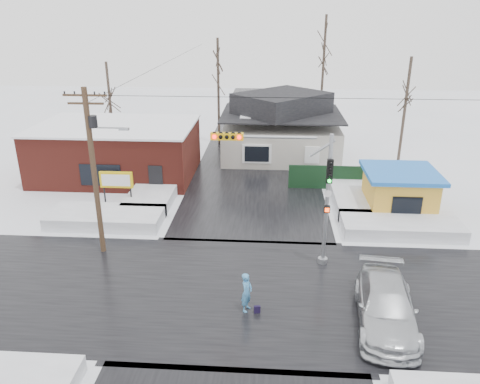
# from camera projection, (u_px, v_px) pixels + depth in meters

# --- Properties ---
(ground) EXTENTS (120.00, 120.00, 0.00)m
(ground) POSITION_uv_depth(u_px,v_px,m) (244.00, 292.00, 22.18)
(ground) COLOR white
(ground) RESTS_ON ground
(road_ns) EXTENTS (10.00, 120.00, 0.02)m
(road_ns) POSITION_uv_depth(u_px,v_px,m) (244.00, 292.00, 22.18)
(road_ns) COLOR black
(road_ns) RESTS_ON ground
(road_ew) EXTENTS (120.00, 10.00, 0.02)m
(road_ew) POSITION_uv_depth(u_px,v_px,m) (244.00, 292.00, 22.18)
(road_ew) COLOR black
(road_ew) RESTS_ON ground
(snowbank_nw) EXTENTS (7.00, 3.00, 0.80)m
(snowbank_nw) POSITION_uv_depth(u_px,v_px,m) (106.00, 218.00, 29.09)
(snowbank_nw) COLOR white
(snowbank_nw) RESTS_ON ground
(snowbank_ne) EXTENTS (7.00, 3.00, 0.80)m
(snowbank_ne) POSITION_uv_depth(u_px,v_px,m) (401.00, 226.00, 27.96)
(snowbank_ne) COLOR white
(snowbank_ne) RESTS_ON ground
(snowbank_nside_w) EXTENTS (3.00, 8.00, 0.80)m
(snowbank_nside_w) POSITION_uv_depth(u_px,v_px,m) (157.00, 189.00, 33.61)
(snowbank_nside_w) COLOR white
(snowbank_nside_w) RESTS_ON ground
(snowbank_nside_e) EXTENTS (3.00, 8.00, 0.80)m
(snowbank_nside_e) POSITION_uv_depth(u_px,v_px,m) (354.00, 194.00, 32.73)
(snowbank_nside_e) COLOR white
(snowbank_nside_e) RESTS_ON ground
(traffic_signal) EXTENTS (6.05, 0.68, 7.00)m
(traffic_signal) POSITION_uv_depth(u_px,v_px,m) (296.00, 182.00, 23.11)
(traffic_signal) COLOR gray
(traffic_signal) RESTS_ON ground
(utility_pole) EXTENTS (3.15, 0.44, 9.00)m
(utility_pole) POSITION_uv_depth(u_px,v_px,m) (94.00, 163.00, 24.04)
(utility_pole) COLOR #382619
(utility_pole) RESTS_ON ground
(brick_building) EXTENTS (12.20, 8.20, 4.12)m
(brick_building) POSITION_uv_depth(u_px,v_px,m) (117.00, 150.00, 36.95)
(brick_building) COLOR maroon
(brick_building) RESTS_ON ground
(marquee_sign) EXTENTS (2.20, 0.21, 2.55)m
(marquee_sign) POSITION_uv_depth(u_px,v_px,m) (116.00, 181.00, 30.85)
(marquee_sign) COLOR black
(marquee_sign) RESTS_ON ground
(house) EXTENTS (10.40, 8.40, 5.76)m
(house) POSITION_uv_depth(u_px,v_px,m) (281.00, 128.00, 41.50)
(house) COLOR beige
(house) RESTS_ON ground
(kiosk) EXTENTS (4.60, 4.60, 2.88)m
(kiosk) POSITION_uv_depth(u_px,v_px,m) (399.00, 191.00, 30.32)
(kiosk) COLOR gold
(kiosk) RESTS_ON ground
(fence) EXTENTS (8.00, 0.12, 1.80)m
(fence) POSITION_uv_depth(u_px,v_px,m) (343.00, 178.00, 34.43)
(fence) COLOR black
(fence) RESTS_ON ground
(tree_far_left) EXTENTS (3.00, 3.00, 10.00)m
(tree_far_left) POSITION_uv_depth(u_px,v_px,m) (218.00, 61.00, 43.62)
(tree_far_left) COLOR #332821
(tree_far_left) RESTS_ON ground
(tree_far_mid) EXTENTS (3.00, 3.00, 12.00)m
(tree_far_mid) POSITION_uv_depth(u_px,v_px,m) (325.00, 42.00, 44.27)
(tree_far_mid) COLOR #332821
(tree_far_mid) RESTS_ON ground
(tree_far_right) EXTENTS (3.00, 3.00, 9.00)m
(tree_far_right) POSITION_uv_depth(u_px,v_px,m) (409.00, 80.00, 37.35)
(tree_far_right) COLOR #332821
(tree_far_right) RESTS_ON ground
(tree_far_west) EXTENTS (3.00, 3.00, 8.00)m
(tree_far_west) POSITION_uv_depth(u_px,v_px,m) (108.00, 80.00, 42.98)
(tree_far_west) COLOR #332821
(tree_far_west) RESTS_ON ground
(pedestrian) EXTENTS (0.65, 0.78, 1.85)m
(pedestrian) POSITION_uv_depth(u_px,v_px,m) (247.00, 293.00, 20.53)
(pedestrian) COLOR #4387BC
(pedestrian) RESTS_ON ground
(car) EXTENTS (3.00, 6.06, 1.69)m
(car) POSITION_uv_depth(u_px,v_px,m) (386.00, 306.00, 19.70)
(car) COLOR silver
(car) RESTS_ON ground
(shopping_bag) EXTENTS (0.30, 0.17, 0.35)m
(shopping_bag) POSITION_uv_depth(u_px,v_px,m) (257.00, 310.00, 20.60)
(shopping_bag) COLOR black
(shopping_bag) RESTS_ON ground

